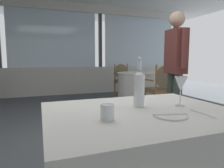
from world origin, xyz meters
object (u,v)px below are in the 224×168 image
wine_glass (181,84)px  dining_chair_0_0 (123,77)px  diner_person_0 (175,63)px  dining_chair_0_1 (161,85)px  water_tumbler (107,112)px  side_plate (170,116)px  water_bottle (139,87)px

wine_glass → dining_chair_0_0: wine_glass is taller
dining_chair_0_0 → diner_person_0: size_ratio=0.54×
wine_glass → dining_chair_0_1: dining_chair_0_1 is taller
water_tumbler → dining_chair_0_0: bearing=65.9°
dining_chair_0_0 → dining_chair_0_1: bearing=-0.0°
side_plate → wine_glass: 0.32m
dining_chair_0_1 → water_bottle: bearing=141.9°
side_plate → water_tumbler: 0.35m
water_bottle → dining_chair_0_0: water_bottle is taller
side_plate → water_bottle: 0.30m
wine_glass → water_tumbler: bearing=-167.4°
side_plate → dining_chair_0_0: dining_chair_0_0 is taller
side_plate → diner_person_0: (1.26, 1.60, 0.25)m
wine_glass → water_bottle: bearing=162.7°
water_tumbler → wine_glass: bearing=12.6°
water_tumbler → dining_chair_0_1: dining_chair_0_1 is taller
dining_chair_0_1 → diner_person_0: (-0.39, -0.92, 0.46)m
wine_glass → dining_chair_0_1: (1.44, 2.34, -0.35)m
side_plate → water_bottle: size_ratio=0.56×
side_plate → dining_chair_0_1: (1.65, 2.53, -0.21)m
wine_glass → dining_chair_0_1: bearing=58.5°
water_bottle → diner_person_0: bearing=45.4°
water_bottle → wine_glass: bearing=-17.3°
dining_chair_0_1 → dining_chair_0_0: bearing=-0.0°
side_plate → dining_chair_0_1: size_ratio=0.19×
dining_chair_0_0 → water_bottle: bearing=-22.8°
wine_glass → water_tumbler: (-0.56, -0.13, -0.11)m
dining_chair_0_1 → diner_person_0: 1.10m
side_plate → water_bottle: water_bottle is taller
side_plate → wine_glass: size_ratio=0.91×
water_bottle → diner_person_0: (1.31, 1.33, 0.13)m
dining_chair_0_1 → diner_person_0: size_ratio=0.55×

